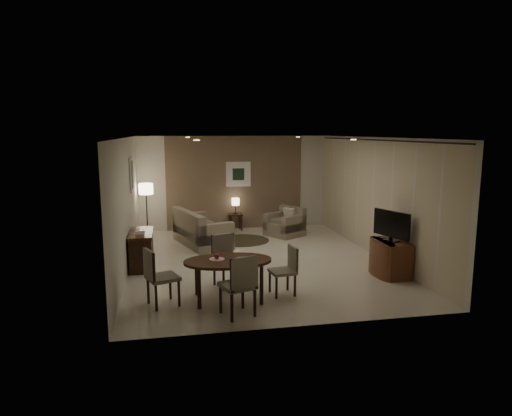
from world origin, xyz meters
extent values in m
cube|color=beige|center=(0.00, 0.00, 0.00)|extent=(5.50, 7.00, 0.00)
cube|color=white|center=(0.00, 0.00, 2.70)|extent=(5.50, 7.00, 0.00)
cube|color=brown|center=(0.00, 3.50, 1.35)|extent=(5.50, 0.00, 2.70)
cube|color=beige|center=(-2.75, 0.00, 1.35)|extent=(0.00, 7.00, 2.70)
cube|color=beige|center=(2.75, 0.00, 1.35)|extent=(0.00, 7.00, 2.70)
cube|color=brown|center=(0.00, 3.48, 1.35)|extent=(3.96, 0.03, 2.70)
cylinder|color=black|center=(2.68, 0.00, 2.64)|extent=(0.03, 6.80, 0.03)
cube|color=silver|center=(0.10, 3.46, 1.60)|extent=(0.72, 0.03, 0.72)
cube|color=black|center=(0.10, 3.44, 1.60)|extent=(0.34, 0.01, 0.34)
cube|color=silver|center=(-2.72, 1.20, 1.85)|extent=(0.03, 0.60, 0.80)
cube|color=gray|center=(-2.71, 1.20, 1.85)|extent=(0.01, 0.46, 0.64)
cylinder|color=white|center=(-1.40, -1.80, 2.69)|extent=(0.10, 0.10, 0.01)
cylinder|color=white|center=(1.40, -1.80, 2.69)|extent=(0.10, 0.10, 0.01)
cylinder|color=white|center=(-1.40, 1.80, 2.69)|extent=(0.10, 0.10, 0.01)
cylinder|color=white|center=(1.40, 1.80, 2.69)|extent=(0.10, 0.10, 0.01)
cylinder|color=white|center=(-1.12, -2.18, 0.70)|extent=(0.26, 0.26, 0.02)
cylinder|color=white|center=(-0.72, -2.28, 0.70)|extent=(0.26, 0.26, 0.02)
sphere|color=red|center=(-1.12, -2.18, 0.76)|extent=(0.09, 0.09, 0.09)
cube|color=white|center=(-0.72, -2.28, 0.73)|extent=(0.12, 0.08, 0.03)
cylinder|color=#38331F|center=(-0.02, 1.91, 0.01)|extent=(1.37, 1.37, 0.01)
camera|label=1|loc=(-1.87, -9.59, 2.84)|focal=32.00mm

